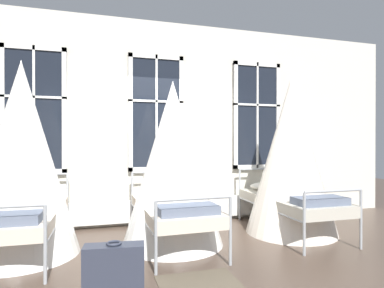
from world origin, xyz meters
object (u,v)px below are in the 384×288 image
Objects in this scene: cot_first at (21,162)px; cot_third at (291,158)px; suitcase_dark at (114,268)px; cot_second at (173,166)px.

cot_first reaches higher than cot_third.
cot_first is 4.17× the size of suitcase_dark.
cot_second is (1.90, -0.09, -0.08)m from cot_first.
cot_first is 1.01× the size of cot_third.
cot_third is 3.16m from suitcase_dark.
cot_first is 1.90m from cot_second.
suitcase_dark is (-2.74, -1.27, -0.93)m from cot_third.
cot_third is 4.13× the size of suitcase_dark.
cot_second is 1.72m from suitcase_dark.
cot_second is at bearing -91.16° from cot_first.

